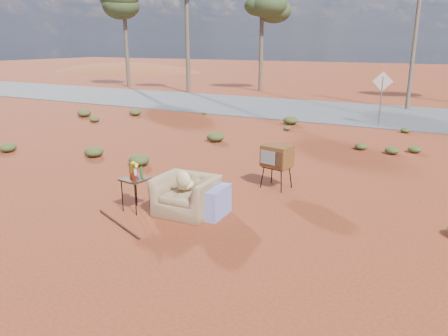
% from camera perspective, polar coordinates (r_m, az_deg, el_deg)
% --- Properties ---
extents(ground, '(140.00, 140.00, 0.00)m').
position_cam_1_polar(ground, '(8.24, -4.80, -7.50)').
color(ground, maroon).
rests_on(ground, ground).
extents(highway, '(140.00, 7.00, 0.04)m').
position_cam_1_polar(highway, '(21.97, 16.87, 6.88)').
color(highway, '#565659').
rests_on(highway, ground).
extents(dirt_mound, '(26.00, 18.00, 2.00)m').
position_cam_1_polar(dirt_mound, '(52.93, -12.63, 12.19)').
color(dirt_mound, brown).
rests_on(dirt_mound, ground).
extents(armchair, '(1.37, 0.90, 1.00)m').
position_cam_1_polar(armchair, '(8.63, -4.33, -3.03)').
color(armchair, '#8F734E').
rests_on(armchair, ground).
extents(tv_unit, '(0.72, 0.63, 1.02)m').
position_cam_1_polar(tv_unit, '(10.11, 6.93, 1.48)').
color(tv_unit, black).
rests_on(tv_unit, ground).
extents(side_table, '(0.53, 0.53, 0.96)m').
position_cam_1_polar(side_table, '(8.91, -11.58, -1.09)').
color(side_table, '#331E12').
rests_on(side_table, ground).
extents(rusty_bar, '(1.54, 0.72, 0.04)m').
position_cam_1_polar(rusty_bar, '(8.47, -13.59, -7.07)').
color(rusty_bar, '#452112').
rests_on(rusty_bar, ground).
extents(road_sign, '(0.78, 0.06, 2.19)m').
position_cam_1_polar(road_sign, '(18.60, 19.94, 9.66)').
color(road_sign, brown).
rests_on(road_sign, ground).
extents(eucalyptus_far_left, '(3.20, 3.20, 7.10)m').
position_cam_1_polar(eucalyptus_far_left, '(34.49, -12.94, 20.16)').
color(eucalyptus_far_left, brown).
rests_on(eucalyptus_far_left, ground).
extents(eucalyptus_near_left, '(3.20, 3.20, 6.60)m').
position_cam_1_polar(eucalyptus_near_left, '(30.88, 5.00, 20.08)').
color(eucalyptus_near_left, brown).
rests_on(eucalyptus_near_left, ground).
extents(utility_pole_center, '(1.40, 0.20, 8.00)m').
position_cam_1_polar(utility_pole_center, '(23.94, 23.86, 16.88)').
color(utility_pole_center, brown).
rests_on(utility_pole_center, ground).
extents(scrub_patch, '(17.49, 8.07, 0.33)m').
position_cam_1_polar(scrub_patch, '(12.23, 3.04, 1.17)').
color(scrub_patch, '#3F4B21').
rests_on(scrub_patch, ground).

